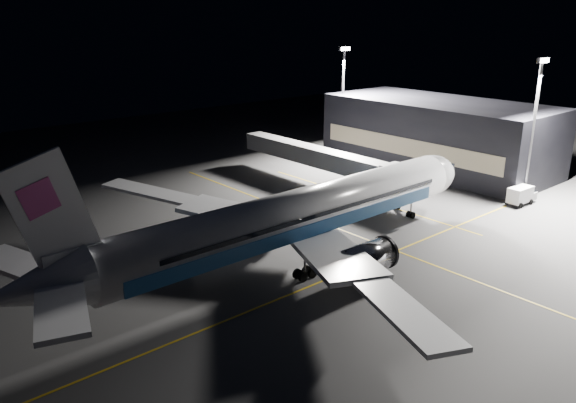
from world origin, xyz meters
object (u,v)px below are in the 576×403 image
(airliner, at_px, (292,217))
(safety_cone_c, at_px, (280,235))
(floodlight_mast_south, at_px, (535,117))
(safety_cone_a, at_px, (258,246))
(service_truck, at_px, (522,195))
(baggage_tug, at_px, (192,225))
(safety_cone_b, at_px, (241,229))
(jet_bridge, at_px, (326,159))
(floodlight_mast_north, at_px, (343,91))

(airliner, relative_size, safety_cone_c, 96.42)
(floodlight_mast_south, xyz_separation_m, safety_cone_a, (-41.76, 11.20, -12.07))
(service_truck, xyz_separation_m, safety_cone_a, (-39.27, 12.08, -1.12))
(baggage_tug, distance_m, safety_cone_b, 6.40)
(jet_bridge, xyz_separation_m, safety_cone_b, (-21.93, -6.93, -4.32))
(safety_cone_a, relative_size, safety_cone_b, 1.12)
(floodlight_mast_south, relative_size, safety_cone_c, 32.46)
(jet_bridge, relative_size, safety_cone_c, 53.95)
(jet_bridge, height_order, service_truck, jet_bridge)
(service_truck, height_order, safety_cone_a, service_truck)
(jet_bridge, distance_m, service_truck, 29.54)
(airliner, distance_m, safety_cone_b, 12.21)
(jet_bridge, relative_size, service_truck, 6.50)
(safety_cone_a, bearing_deg, safety_cone_c, 12.90)
(safety_cone_a, bearing_deg, safety_cone_b, 72.82)
(jet_bridge, xyz_separation_m, safety_cone_a, (-23.76, -12.87, -4.29))
(airliner, height_order, floodlight_mast_north, floodlight_mast_north)
(floodlight_mast_north, height_order, service_truck, floodlight_mast_north)
(safety_cone_c, bearing_deg, floodlight_mast_south, -17.82)
(baggage_tug, bearing_deg, service_truck, -22.19)
(floodlight_mast_north, relative_size, safety_cone_b, 39.10)
(safety_cone_b, bearing_deg, floodlight_mast_north, 27.59)
(floodlight_mast_south, bearing_deg, safety_cone_b, 156.77)
(airliner, bearing_deg, safety_cone_c, 61.17)
(floodlight_mast_south, distance_m, safety_cone_b, 45.11)
(airliner, xyz_separation_m, service_truck, (38.58, -6.89, -3.74))
(floodlight_mast_south, bearing_deg, jet_bridge, 126.79)
(baggage_tug, bearing_deg, safety_cone_c, -48.17)
(baggage_tug, height_order, safety_cone_a, baggage_tug)
(floodlight_mast_south, height_order, safety_cone_c, floodlight_mast_south)
(service_truck, bearing_deg, baggage_tug, 154.48)
(service_truck, relative_size, safety_cone_a, 8.92)
(floodlight_mast_north, height_order, safety_cone_c, floodlight_mast_north)
(baggage_tug, relative_size, safety_cone_b, 4.43)
(safety_cone_a, xyz_separation_m, safety_cone_b, (1.84, 5.94, -0.03))
(airliner, xyz_separation_m, baggage_tug, (-3.47, 15.53, -4.43))
(floodlight_mast_north, distance_m, floodlight_mast_south, 38.00)
(jet_bridge, relative_size, baggage_tug, 14.66)
(airliner, bearing_deg, service_truck, -10.13)
(floodlight_mast_north, bearing_deg, airliner, -142.09)
(jet_bridge, height_order, safety_cone_c, jet_bridge)
(jet_bridge, bearing_deg, safety_cone_b, -162.46)
(safety_cone_a, bearing_deg, floodlight_mast_north, 32.69)
(airliner, xyz_separation_m, floodlight_mast_south, (41.08, -6.01, 7.21))
(floodlight_mast_north, distance_m, safety_cone_b, 46.65)
(floodlight_mast_south, bearing_deg, service_truck, -160.59)
(airliner, distance_m, floodlight_mast_south, 42.13)
(service_truck, xyz_separation_m, safety_cone_b, (-37.43, 18.02, -1.16))
(floodlight_mast_south, height_order, baggage_tug, floodlight_mast_south)
(floodlight_mast_north, relative_size, service_truck, 3.91)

